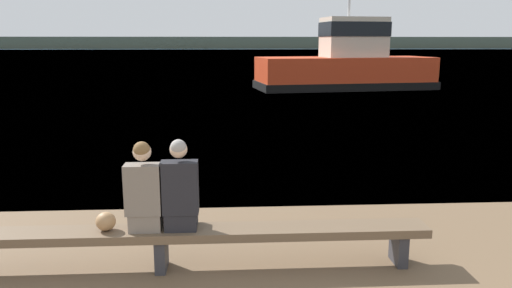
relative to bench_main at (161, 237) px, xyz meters
name	(u,v)px	position (x,y,z in m)	size (l,w,h in m)	color
water_surface	(226,52)	(0.61, 122.11, -0.39)	(240.00, 240.00, 0.00)	#426B8E
far_shoreline	(226,43)	(0.61, 177.65, 1.64)	(600.00, 12.00, 4.06)	#424738
bench_main	(161,237)	(0.00, 0.00, 0.00)	(6.10, 0.41, 0.48)	brown
person_left	(144,192)	(-0.16, 0.00, 0.53)	(0.41, 0.39, 1.02)	#70665B
person_right	(180,191)	(0.23, 0.00, 0.53)	(0.41, 0.39, 1.04)	black
shopping_bag	(106,221)	(-0.60, 0.01, 0.19)	(0.22, 0.21, 0.21)	#9E754C
tugboat_red	(346,66)	(7.30, 21.81, 0.81)	(9.94, 4.83, 7.27)	red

